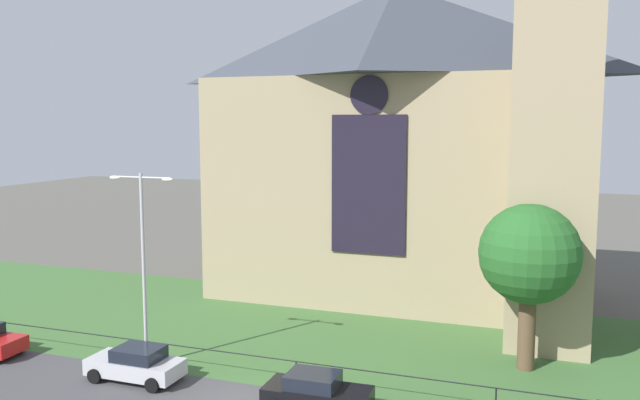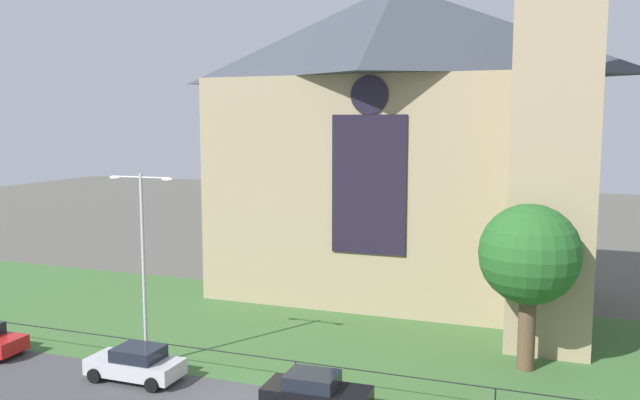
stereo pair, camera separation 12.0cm
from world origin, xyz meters
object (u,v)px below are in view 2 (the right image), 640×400
(church_building, at_px, (404,138))
(streetlamp_near, at_px, (143,246))
(tree_right_near, at_px, (529,256))
(parked_car_silver, at_px, (136,364))
(parked_car_black, at_px, (316,392))

(church_building, distance_m, streetlamp_near, 19.13)
(church_building, bearing_deg, tree_right_near, -52.79)
(parked_car_silver, bearing_deg, church_building, -112.68)
(streetlamp_near, bearing_deg, parked_car_silver, -69.14)
(tree_right_near, bearing_deg, parked_car_silver, -155.57)
(church_building, bearing_deg, parked_car_black, -87.25)
(tree_right_near, xyz_separation_m, streetlamp_near, (-16.65, -5.58, 0.35))
(streetlamp_near, relative_size, parked_car_black, 2.11)
(streetlamp_near, bearing_deg, parked_car_black, -11.55)
(church_building, height_order, parked_car_black, church_building)
(church_building, relative_size, parked_car_black, 6.11)
(streetlamp_near, distance_m, parked_car_silver, 5.23)
(streetlamp_near, xyz_separation_m, parked_car_silver, (0.64, -1.69, -4.91))
(tree_right_near, relative_size, streetlamp_near, 0.85)
(parked_car_black, bearing_deg, parked_car_silver, 176.94)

